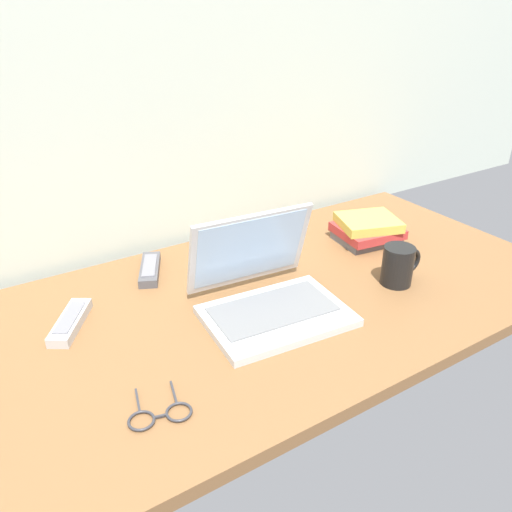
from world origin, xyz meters
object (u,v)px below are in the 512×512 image
object	(u,v)px
laptop	(268,292)
eyeglasses	(160,415)
remote_control_near	(70,322)
coffee_mug	(399,265)
book_stack	(367,230)
remote_control_far	(150,269)

from	to	relation	value
laptop	eyeglasses	xyz separation A→B (m)	(-0.34, -0.18, -0.04)
remote_control_near	laptop	bearing A→B (deg)	-22.87
coffee_mug	eyeglasses	world-z (taller)	coffee_mug
book_stack	laptop	bearing A→B (deg)	-161.76
eyeglasses	book_stack	size ratio (longest dim) A/B	0.62
remote_control_near	book_stack	world-z (taller)	book_stack
eyeglasses	laptop	bearing A→B (deg)	28.27
coffee_mug	remote_control_near	bearing A→B (deg)	161.78
remote_control_near	book_stack	distance (m)	0.84
book_stack	coffee_mug	bearing A→B (deg)	-115.63
coffee_mug	eyeglasses	distance (m)	0.69
remote_control_far	book_stack	bearing A→B (deg)	-14.31
remote_control_near	eyeglasses	bearing A→B (deg)	-80.33
coffee_mug	remote_control_near	world-z (taller)	coffee_mug
remote_control_near	eyeglasses	xyz separation A→B (m)	(0.06, -0.35, -0.01)
remote_control_near	book_stack	size ratio (longest dim) A/B	0.80
coffee_mug	remote_control_far	size ratio (longest dim) A/B	0.71
laptop	remote_control_far	xyz separation A→B (m)	(-0.16, 0.30, -0.03)
coffee_mug	remote_control_near	size ratio (longest dim) A/B	0.73
coffee_mug	remote_control_far	distance (m)	0.63
laptop	remote_control_near	bearing A→B (deg)	157.13
coffee_mug	book_stack	bearing A→B (deg)	64.37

